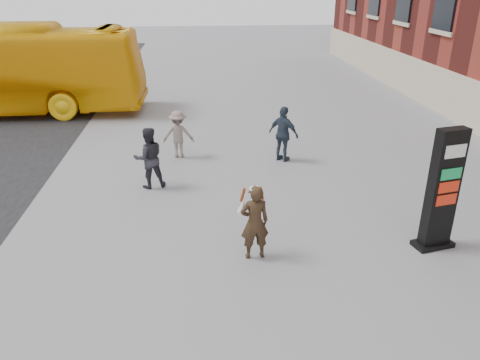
{
  "coord_description": "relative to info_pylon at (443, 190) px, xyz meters",
  "views": [
    {
      "loc": [
        -0.69,
        -7.35,
        5.28
      ],
      "look_at": [
        0.15,
        1.76,
        1.29
      ],
      "focal_mm": 35.0,
      "sensor_mm": 36.0,
      "label": 1
    }
  ],
  "objects": [
    {
      "name": "ground",
      "position": [
        -4.18,
        -0.82,
        -1.3
      ],
      "size": [
        100.0,
        100.0,
        0.0
      ],
      "primitive_type": "plane",
      "color": "#9E9EA3"
    },
    {
      "name": "info_pylon",
      "position": [
        0.0,
        0.0,
        0.0
      ],
      "size": [
        0.91,
        0.59,
        2.61
      ],
      "rotation": [
        0.0,
        0.0,
        0.21
      ],
      "color": "black",
      "rests_on": "ground"
    },
    {
      "name": "woman",
      "position": [
        -3.84,
        -0.05,
        -0.49
      ],
      "size": [
        0.64,
        0.6,
        1.59
      ],
      "rotation": [
        0.0,
        0.0,
        3.26
      ],
      "color": "black",
      "rests_on": "ground"
    },
    {
      "name": "pedestrian_a",
      "position": [
        -6.23,
        3.66,
        -0.47
      ],
      "size": [
        0.95,
        0.82,
        1.68
      ],
      "primitive_type": "imported",
      "rotation": [
        0.0,
        0.0,
        3.4
      ],
      "color": "#292830",
      "rests_on": "ground"
    },
    {
      "name": "pedestrian_b",
      "position": [
        -5.52,
        5.92,
        -0.55
      ],
      "size": [
        0.99,
        0.59,
        1.5
      ],
      "primitive_type": "imported",
      "rotation": [
        0.0,
        0.0,
        3.11
      ],
      "color": "gray",
      "rests_on": "ground"
    },
    {
      "name": "pedestrian_c",
      "position": [
        -2.3,
        5.29,
        -0.45
      ],
      "size": [
        1.04,
        0.98,
        1.72
      ],
      "primitive_type": "imported",
      "rotation": [
        0.0,
        0.0,
        2.43
      ],
      "color": "#2A3745",
      "rests_on": "ground"
    }
  ]
}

